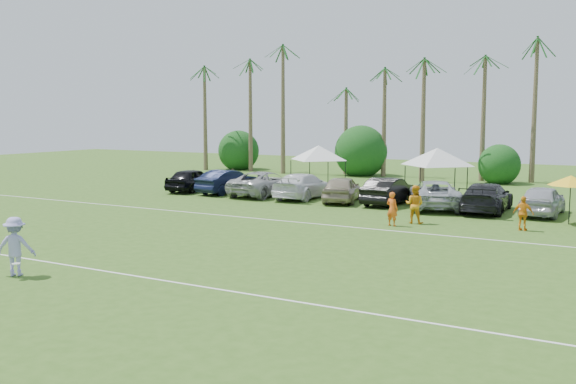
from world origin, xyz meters
The scene contains 29 objects.
ground centered at (0.00, 0.00, 0.00)m, with size 120.00×120.00×0.00m, color #35591A.
field_lines centered at (0.00, 8.00, 0.01)m, with size 80.00×12.10×0.01m.
palm_tree_0 centered at (-22.00, 38.00, 7.48)m, with size 2.40×2.40×8.90m.
palm_tree_1 centered at (-17.00, 38.00, 8.35)m, with size 2.40×2.40×9.90m.
palm_tree_2 centered at (-12.00, 38.00, 9.21)m, with size 2.40×2.40×10.90m.
palm_tree_3 centered at (-8.00, 38.00, 10.06)m, with size 2.40×2.40×11.90m.
palm_tree_4 centered at (-4.00, 38.00, 7.48)m, with size 2.40×2.40×8.90m.
palm_tree_5 centered at (0.00, 38.00, 8.35)m, with size 2.40×2.40×9.90m.
palm_tree_6 centered at (4.00, 38.00, 9.21)m, with size 2.40×2.40×10.90m.
palm_tree_7 centered at (8.00, 38.00, 10.06)m, with size 2.40×2.40×11.90m.
bush_tree_0 centered at (-19.00, 39.00, 1.80)m, with size 4.00×4.00×4.00m.
bush_tree_1 centered at (-6.00, 39.00, 1.80)m, with size 4.00×4.00×4.00m.
bush_tree_2 centered at (6.00, 39.00, 1.80)m, with size 4.00×4.00×4.00m.
sideline_player_a centered at (5.41, 15.28, 0.82)m, with size 0.60×0.39×1.64m, color orange.
sideline_player_b centered at (6.12, 16.49, 0.94)m, with size 0.91×0.71×1.87m, color orange.
sideline_player_c centered at (11.09, 16.97, 0.80)m, with size 0.93×0.39×1.59m, color orange.
canopy_tent_left centered at (-4.62, 27.59, 3.11)m, with size 4.48×4.48×3.63m.
canopy_tent_right centered at (4.56, 25.58, 3.25)m, with size 4.68×4.68×3.79m.
market_umbrella centered at (12.74, 19.86, 2.13)m, with size 2.14×2.14×2.38m.
frisbee_player centered at (-2.10, 0.17, 0.97)m, with size 1.45×1.30×1.95m.
parked_car_0 centered at (-11.62, 21.98, 0.80)m, with size 1.89×4.69×1.60m, color black.
parked_car_1 centered at (-8.77, 22.21, 0.80)m, with size 1.69×4.85×1.60m, color black.
parked_car_2 centered at (-5.91, 22.30, 0.80)m, with size 2.65×5.75×1.60m, color #A2A2A2.
parked_car_3 centered at (-3.06, 22.29, 0.80)m, with size 2.24×5.51×1.60m, color white.
parked_car_4 centered at (-0.21, 21.94, 0.80)m, with size 1.89×4.69×1.60m, color gray.
parked_car_5 centered at (2.64, 22.29, 0.80)m, with size 1.69×4.85×1.60m, color black.
parked_car_6 centered at (5.49, 22.02, 0.80)m, with size 2.65×5.75×1.60m, color #A9AFB4.
parked_car_7 centered at (8.35, 22.08, 0.80)m, with size 2.24×5.51×1.60m, color black.
parked_car_8 centered at (11.20, 22.27, 0.80)m, with size 1.89×4.69×1.60m, color #B0B2BC.
Camera 1 is at (15.75, -13.50, 5.24)m, focal length 40.00 mm.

